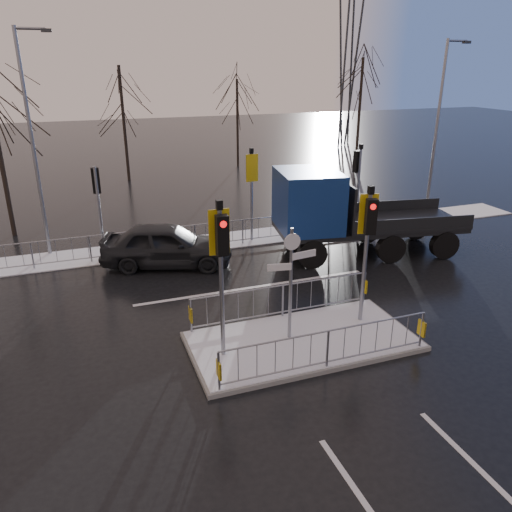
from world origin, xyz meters
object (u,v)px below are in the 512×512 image
object	(u,v)px
car_far_lane	(167,245)
flatbed_truck	(334,211)
street_lamp_left	(34,138)
traffic_island	(302,330)
street_lamp_right	(438,125)

from	to	relation	value
car_far_lane	flatbed_truck	xyz separation A→B (m)	(6.20, -1.09, 0.97)
car_far_lane	street_lamp_left	distance (m)	6.16
traffic_island	car_far_lane	xyz separation A→B (m)	(-2.33, 6.71, 0.41)
flatbed_truck	street_lamp_left	bearing A→B (deg)	159.41
car_far_lane	street_lamp_left	bearing A→B (deg)	74.06
car_far_lane	flatbed_truck	distance (m)	6.37
flatbed_truck	street_lamp_left	xyz separation A→B (m)	(-10.28, 3.86, 2.72)
car_far_lane	traffic_island	bearing A→B (deg)	-142.61
street_lamp_left	street_lamp_right	bearing A→B (deg)	-3.37
flatbed_truck	street_lamp_left	size ratio (longest dim) A/B	0.92
flatbed_truck	street_lamp_right	xyz separation A→B (m)	(6.72, 2.86, 2.62)
flatbed_truck	street_lamp_left	distance (m)	11.32
car_far_lane	street_lamp_right	xyz separation A→B (m)	(12.92, 1.77, 3.59)
traffic_island	street_lamp_left	size ratio (longest dim) A/B	0.73
car_far_lane	street_lamp_right	bearing A→B (deg)	-63.93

